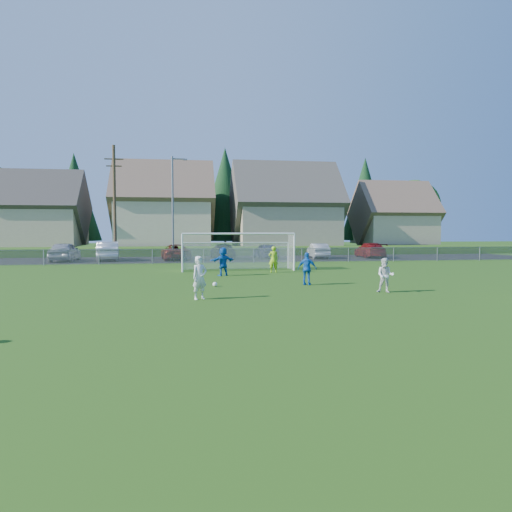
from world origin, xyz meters
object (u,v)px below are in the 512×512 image
at_px(player_blue_a, 307,269).
at_px(car_e, 266,251).
at_px(goalkeeper, 273,259).
at_px(car_a, 65,252).
at_px(car_b, 108,251).
at_px(car_g, 370,250).
at_px(player_white_b, 385,275).
at_px(player_blue_b, 223,261).
at_px(car_c, 176,252).
at_px(soccer_goal, 237,246).
at_px(car_d, 223,251).
at_px(player_white_a, 200,278).
at_px(car_f, 318,251).
at_px(soccer_ball, 215,284).

xyz_separation_m(player_blue_a, car_e, (1.55, 20.15, -0.09)).
bearing_deg(goalkeeper, car_e, -95.21).
bearing_deg(player_blue_a, car_a, -22.69).
bearing_deg(car_b, car_g, 173.56).
bearing_deg(player_white_b, player_blue_a, 159.85).
distance_m(car_a, car_g, 27.82).
relative_size(player_blue_b, car_c, 0.34).
bearing_deg(soccer_goal, goalkeeper, -46.81).
bearing_deg(car_d, car_b, -1.39).
relative_size(car_c, car_e, 1.20).
relative_size(player_white_a, player_blue_a, 1.05).
distance_m(car_a, car_c, 9.31).
bearing_deg(car_b, car_e, 173.97).
distance_m(car_d, car_f, 9.04).
height_order(player_blue_b, soccer_goal, soccer_goal).
distance_m(soccer_ball, player_blue_b, 5.16).
bearing_deg(player_blue_b, goalkeeper, -178.06).
height_order(player_blue_a, car_c, player_blue_a).
height_order(car_c, soccer_goal, soccer_goal).
relative_size(goalkeeper, car_f, 0.40).
distance_m(soccer_ball, car_b, 21.38).
relative_size(car_b, car_f, 1.19).
relative_size(car_d, soccer_goal, 0.65).
bearing_deg(player_blue_a, car_f, -80.54).
bearing_deg(car_f, soccer_ball, 66.02).
height_order(car_b, car_d, car_b).
height_order(goalkeeper, car_a, goalkeeper).
xyz_separation_m(car_c, car_f, (13.29, 0.44, -0.00)).
xyz_separation_m(player_blue_a, goalkeeper, (-0.38, 6.64, 0.03)).
bearing_deg(goalkeeper, car_f, -114.39).
xyz_separation_m(player_blue_b, car_b, (-8.85, 14.75, -0.01)).
bearing_deg(car_e, car_d, -6.64).
relative_size(car_e, car_f, 0.99).
relative_size(soccer_ball, car_g, 0.04).
xyz_separation_m(goalkeeper, car_c, (-6.34, 13.03, -0.14)).
height_order(car_e, soccer_goal, soccer_goal).
xyz_separation_m(car_c, soccer_goal, (4.31, -10.87, 0.93)).
bearing_deg(car_b, player_blue_a, 115.07).
height_order(goalkeeper, car_g, goalkeeper).
relative_size(soccer_ball, car_e, 0.05).
relative_size(player_white_b, car_e, 0.36).
xyz_separation_m(player_white_b, car_a, (-18.63, 22.41, 0.08)).
bearing_deg(car_a, player_white_a, 113.67).
distance_m(player_blue_b, goalkeeper, 3.65).
bearing_deg(player_white_a, car_b, 78.78).
bearing_deg(car_g, car_d, 5.48).
relative_size(car_a, car_e, 1.16).
bearing_deg(car_c, car_e, 176.75).
relative_size(car_e, car_g, 0.85).
bearing_deg(car_d, player_blue_b, 82.42).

